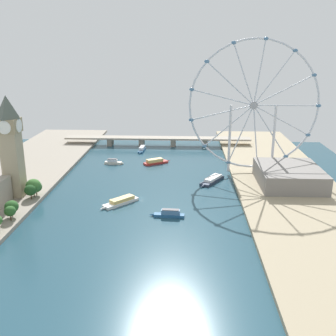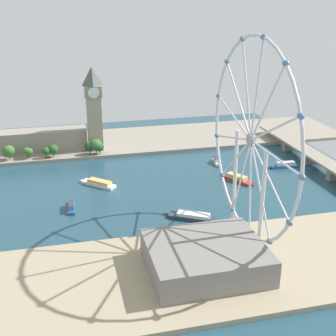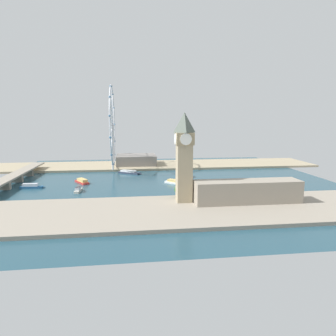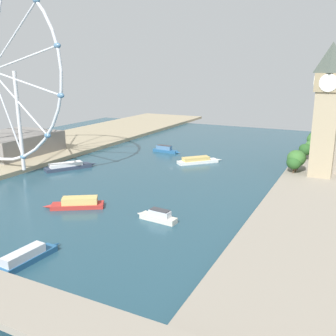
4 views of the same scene
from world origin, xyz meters
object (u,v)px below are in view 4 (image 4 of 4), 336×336
object	(u,v)px
tour_boat_1	(158,216)
tour_boat_2	(165,149)
clock_tower	(327,109)
tour_boat_0	(27,257)
tour_boat_4	(78,203)
tour_boat_5	(68,166)
tour_boat_3	(198,160)
riverside_hall	(13,143)

from	to	relation	value
tour_boat_1	tour_boat_2	distance (m)	148.56
clock_tower	tour_boat_0	distance (m)	185.53
tour_boat_4	tour_boat_5	size ratio (longest dim) A/B	0.82
tour_boat_2	tour_boat_3	xyz separation A→B (m)	(-38.97, 23.25, -0.34)
tour_boat_1	tour_boat_2	xyz separation A→B (m)	(64.34, -133.90, 0.12)
tour_boat_3	tour_boat_4	size ratio (longest dim) A/B	1.04
tour_boat_2	tour_boat_3	world-z (taller)	tour_boat_2
riverside_hall	tour_boat_2	xyz separation A→B (m)	(-101.80, -68.47, -8.33)
riverside_hall	tour_boat_5	size ratio (longest dim) A/B	1.83
tour_boat_3	tour_boat_4	world-z (taller)	tour_boat_4
tour_boat_3	tour_boat_5	distance (m)	93.88
riverside_hall	tour_boat_3	distance (m)	148.11
riverside_hall	tour_boat_1	bearing A→B (deg)	158.50
clock_tower	tour_boat_0	xyz separation A→B (m)	(84.26, 159.71, -42.59)
tour_boat_2	tour_boat_3	size ratio (longest dim) A/B	0.88
tour_boat_4	riverside_hall	bearing A→B (deg)	-61.37
riverside_hall	tour_boat_5	xyz separation A→B (m)	(-65.86, 11.36, -8.71)
tour_boat_0	riverside_hall	bearing A→B (deg)	53.01
tour_boat_1	tour_boat_2	world-z (taller)	tour_boat_2
tour_boat_1	tour_boat_0	bearing A→B (deg)	72.08
riverside_hall	tour_boat_3	world-z (taller)	riverside_hall
tour_boat_1	tour_boat_4	distance (m)	44.35
tour_boat_1	tour_boat_2	bearing A→B (deg)	-58.91
tour_boat_1	tour_boat_5	distance (m)	113.93
tour_boat_3	riverside_hall	bearing A→B (deg)	151.14
tour_boat_0	tour_boat_3	bearing A→B (deg)	3.89
clock_tower	tour_boat_2	world-z (taller)	clock_tower
tour_boat_2	tour_boat_5	size ratio (longest dim) A/B	0.75
tour_boat_2	tour_boat_5	world-z (taller)	tour_boat_2
tour_boat_5	riverside_hall	bearing A→B (deg)	111.33
tour_boat_1	tour_boat_3	size ratio (longest dim) A/B	0.73
clock_tower	tour_boat_3	xyz separation A→B (m)	(85.62, -6.54, -42.82)
clock_tower	tour_boat_2	xyz separation A→B (m)	(124.60, -29.80, -42.48)
tour_boat_2	clock_tower	bearing A→B (deg)	-9.87
tour_boat_5	clock_tower	bearing A→B (deg)	-41.57
riverside_hall	tour_boat_2	world-z (taller)	riverside_hall
tour_boat_3	tour_boat_4	xyz separation A→B (m)	(18.88, 113.68, 0.28)
riverside_hall	tour_boat_3	bearing A→B (deg)	-162.19
riverside_hall	tour_boat_3	xyz separation A→B (m)	(-140.77, -45.22, -8.67)
tour_boat_1	tour_boat_5	world-z (taller)	tour_boat_1
tour_boat_3	tour_boat_2	bearing A→B (deg)	102.52
tour_boat_1	tour_boat_3	distance (m)	113.52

